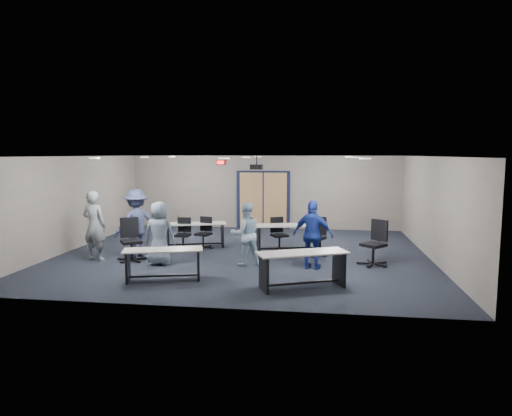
# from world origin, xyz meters

# --- Properties ---
(floor) EXTENTS (10.00, 10.00, 0.00)m
(floor) POSITION_xyz_m (0.00, 0.00, 0.00)
(floor) COLOR black
(floor) RESTS_ON ground
(back_wall) EXTENTS (10.00, 0.04, 2.70)m
(back_wall) POSITION_xyz_m (0.00, 4.50, 1.35)
(back_wall) COLOR gray
(back_wall) RESTS_ON floor
(front_wall) EXTENTS (10.00, 0.04, 2.70)m
(front_wall) POSITION_xyz_m (0.00, -4.50, 1.35)
(front_wall) COLOR gray
(front_wall) RESTS_ON floor
(left_wall) EXTENTS (0.04, 9.00, 2.70)m
(left_wall) POSITION_xyz_m (-5.00, 0.00, 1.35)
(left_wall) COLOR gray
(left_wall) RESTS_ON floor
(right_wall) EXTENTS (0.04, 9.00, 2.70)m
(right_wall) POSITION_xyz_m (5.00, 0.00, 1.35)
(right_wall) COLOR gray
(right_wall) RESTS_ON floor
(ceiling) EXTENTS (10.00, 9.00, 0.04)m
(ceiling) POSITION_xyz_m (0.00, 0.00, 2.70)
(ceiling) COLOR white
(ceiling) RESTS_ON back_wall
(double_door) EXTENTS (2.00, 0.07, 2.20)m
(double_door) POSITION_xyz_m (0.00, 4.46, 1.05)
(double_door) COLOR black
(double_door) RESTS_ON back_wall
(exit_sign) EXTENTS (0.32, 0.07, 0.18)m
(exit_sign) POSITION_xyz_m (-1.60, 4.44, 2.45)
(exit_sign) COLOR black
(exit_sign) RESTS_ON back_wall
(ceiling_projector) EXTENTS (0.35, 0.32, 0.37)m
(ceiling_projector) POSITION_xyz_m (0.30, 0.50, 2.40)
(ceiling_projector) COLOR black
(ceiling_projector) RESTS_ON ceiling
(ceiling_can_lights) EXTENTS (6.24, 5.74, 0.02)m
(ceiling_can_lights) POSITION_xyz_m (0.00, 0.25, 2.67)
(ceiling_can_lights) COLOR white
(ceiling_can_lights) RESTS_ON ceiling
(table_front_left) EXTENTS (1.80, 1.02, 0.69)m
(table_front_left) POSITION_xyz_m (-1.31, -2.86, 0.47)
(table_front_left) COLOR beige
(table_front_left) RESTS_ON floor
(table_front_right) EXTENTS (1.96, 1.31, 0.76)m
(table_front_right) POSITION_xyz_m (1.74, -3.02, 0.52)
(table_front_right) COLOR beige
(table_front_right) RESTS_ON floor
(table_back_left) EXTENTS (1.89, 1.10, 1.00)m
(table_back_left) POSITION_xyz_m (-1.57, 0.70, 0.50)
(table_back_left) COLOR beige
(table_back_left) RESTS_ON floor
(table_back_right) EXTENTS (2.01, 1.06, 0.91)m
(table_back_right) POSITION_xyz_m (1.22, 0.47, 0.54)
(table_back_right) COLOR beige
(table_back_right) RESTS_ON floor
(chair_back_a) EXTENTS (0.59, 0.59, 0.92)m
(chair_back_a) POSITION_xyz_m (-1.84, 0.35, 0.46)
(chair_back_a) COLOR black
(chair_back_a) RESTS_ON floor
(chair_back_b) EXTENTS (0.70, 0.70, 0.92)m
(chair_back_b) POSITION_xyz_m (-1.30, 0.59, 0.46)
(chair_back_b) COLOR black
(chair_back_b) RESTS_ON floor
(chair_back_c) EXTENTS (0.80, 0.80, 0.94)m
(chair_back_c) POSITION_xyz_m (0.95, 0.63, 0.47)
(chair_back_c) COLOR black
(chair_back_c) RESTS_ON floor
(chair_back_d) EXTENTS (0.90, 0.90, 1.05)m
(chair_back_d) POSITION_xyz_m (1.97, 0.08, 0.53)
(chair_back_d) COLOR black
(chair_back_d) RESTS_ON floor
(chair_loose_left) EXTENTS (0.97, 0.97, 1.12)m
(chair_loose_left) POSITION_xyz_m (-2.73, -1.25, 0.56)
(chair_loose_left) COLOR black
(chair_loose_left) RESTS_ON floor
(chair_loose_right) EXTENTS (1.00, 1.00, 1.13)m
(chair_loose_right) POSITION_xyz_m (3.42, -0.84, 0.56)
(chair_loose_right) COLOR black
(chair_loose_right) RESTS_ON floor
(person_gray) EXTENTS (0.73, 0.55, 1.83)m
(person_gray) POSITION_xyz_m (-3.70, -1.29, 0.92)
(person_gray) COLOR gray
(person_gray) RESTS_ON floor
(person_plaid) EXTENTS (0.79, 0.52, 1.59)m
(person_plaid) POSITION_xyz_m (-1.88, -1.50, 0.80)
(person_plaid) COLOR slate
(person_plaid) RESTS_ON floor
(person_lightblue) EXTENTS (0.93, 0.84, 1.58)m
(person_lightblue) POSITION_xyz_m (0.27, -1.25, 0.79)
(person_lightblue) COLOR #AFD1E8
(person_lightblue) RESTS_ON floor
(person_navy) EXTENTS (1.05, 0.65, 1.67)m
(person_navy) POSITION_xyz_m (1.93, -1.40, 0.83)
(person_navy) COLOR navy
(person_navy) RESTS_ON floor
(person_back) EXTENTS (1.33, 1.30, 1.83)m
(person_back) POSITION_xyz_m (-2.81, -0.69, 0.92)
(person_back) COLOR #394167
(person_back) RESTS_ON floor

